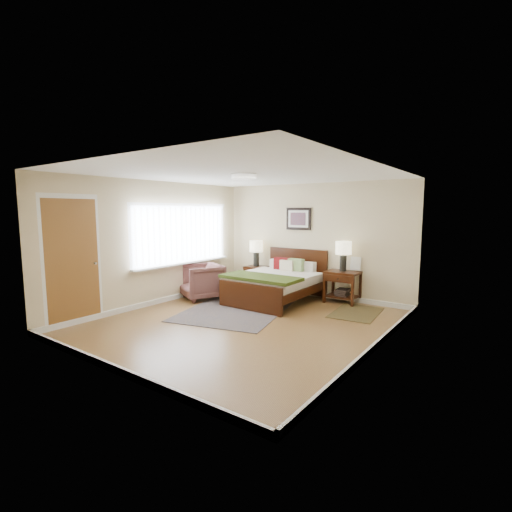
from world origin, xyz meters
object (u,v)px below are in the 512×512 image
at_px(lamp_right, 343,251).
at_px(nightstand_right, 342,284).
at_px(bed, 276,279).
at_px(armchair, 202,282).
at_px(rug_persian, 238,309).
at_px(lamp_left, 256,249).
at_px(nightstand_left, 256,271).

bearing_deg(lamp_right, nightstand_right, -90.00).
xyz_separation_m(bed, armchair, (-1.45, -0.74, -0.10)).
height_order(nightstand_right, rug_persian, nightstand_right).
bearing_deg(lamp_left, rug_persian, -65.86).
bearing_deg(bed, rug_persian, -106.04).
distance_m(nightstand_left, rug_persian, 1.87).
bearing_deg(rug_persian, lamp_right, 34.53).
bearing_deg(lamp_right, nightstand_left, -179.47).
xyz_separation_m(lamp_right, armchair, (-2.62, -1.44, -0.71)).
distance_m(armchair, rug_persian, 1.25).
relative_size(bed, rug_persian, 0.77).
bearing_deg(nightstand_left, lamp_right, 0.53).
xyz_separation_m(nightstand_right, armchair, (-2.62, -1.43, -0.02)).
relative_size(lamp_left, armchair, 0.73).
xyz_separation_m(nightstand_left, lamp_right, (2.20, 0.02, 0.63)).
bearing_deg(lamp_right, lamp_left, 180.00).
height_order(lamp_right, armchair, lamp_right).
distance_m(nightstand_right, lamp_right, 0.69).
xyz_separation_m(nightstand_left, rug_persian, (0.75, -1.65, -0.45)).
bearing_deg(bed, lamp_right, 31.08).
bearing_deg(lamp_right, armchair, -151.16).
distance_m(nightstand_right, rug_persian, 2.24).
distance_m(lamp_right, armchair, 3.08).
xyz_separation_m(bed, nightstand_right, (1.17, 0.69, -0.07)).
xyz_separation_m(lamp_left, rug_persian, (0.75, -1.67, -0.99)).
height_order(nightstand_right, armchair, armchair).
bearing_deg(nightstand_left, rug_persian, -65.59).
distance_m(nightstand_right, armchair, 2.99).
xyz_separation_m(armchair, rug_persian, (1.17, -0.23, -0.37)).
relative_size(bed, armchair, 2.29).
bearing_deg(nightstand_right, armchair, -151.40).
relative_size(bed, lamp_left, 3.12).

